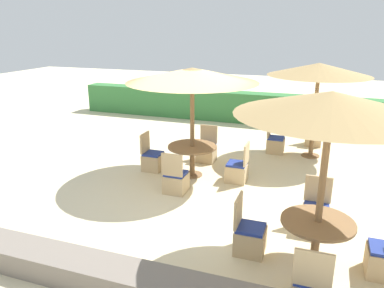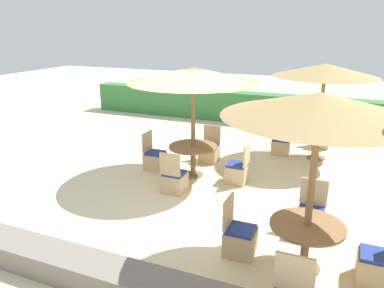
% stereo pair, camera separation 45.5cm
% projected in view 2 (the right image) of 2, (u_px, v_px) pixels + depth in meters
% --- Properties ---
extents(ground_plane, '(40.00, 40.00, 0.00)m').
position_uv_depth(ground_plane, '(181.00, 191.00, 8.09)').
color(ground_plane, beige).
extents(hedge_row, '(13.00, 0.70, 1.09)m').
position_uv_depth(hedge_row, '(254.00, 108.00, 13.62)').
color(hedge_row, '#387A3D').
rests_on(hedge_row, ground_plane).
extents(stone_border, '(10.00, 0.56, 0.36)m').
position_uv_depth(stone_border, '(86.00, 270.00, 5.20)').
color(stone_border, slate).
rests_on(stone_border, ground_plane).
extents(parasol_back_right, '(2.62, 2.62, 2.52)m').
position_uv_depth(parasol_back_right, '(325.00, 71.00, 9.37)').
color(parasol_back_right, olive).
rests_on(parasol_back_right, ground_plane).
extents(round_table_back_right, '(1.10, 1.10, 0.72)m').
position_uv_depth(round_table_back_right, '(318.00, 138.00, 9.91)').
color(round_table_back_right, olive).
rests_on(round_table_back_right, ground_plane).
extents(patio_chair_back_right_north, '(0.46, 0.46, 0.93)m').
position_uv_depth(patio_chair_back_right_north, '(321.00, 139.00, 10.94)').
color(patio_chair_back_right_north, tan).
rests_on(patio_chair_back_right_north, ground_plane).
extents(patio_chair_back_right_west, '(0.46, 0.46, 0.93)m').
position_uv_depth(patio_chair_back_right_west, '(280.00, 145.00, 10.36)').
color(patio_chair_back_right_west, tan).
rests_on(patio_chair_back_right_west, ground_plane).
extents(parasol_front_right, '(2.58, 2.58, 2.62)m').
position_uv_depth(parasol_front_right, '(320.00, 106.00, 4.80)').
color(parasol_front_right, olive).
rests_on(parasol_front_right, ground_plane).
extents(round_table_front_right, '(1.06, 1.06, 0.72)m').
position_uv_depth(round_table_front_right, '(306.00, 234.00, 5.37)').
color(round_table_front_right, olive).
rests_on(round_table_front_right, ground_plane).
extents(patio_chair_front_right_west, '(0.46, 0.46, 0.93)m').
position_uv_depth(patio_chair_front_right_west, '(239.00, 239.00, 5.82)').
color(patio_chair_front_right_west, tan).
rests_on(patio_chair_front_right_west, ground_plane).
extents(patio_chair_front_right_east, '(0.46, 0.46, 0.93)m').
position_uv_depth(patio_chair_front_right_east, '(376.00, 266.00, 5.16)').
color(patio_chair_front_right_east, tan).
rests_on(patio_chair_front_right_east, ground_plane).
extents(patio_chair_front_right_north, '(0.46, 0.46, 0.93)m').
position_uv_depth(patio_chair_front_right_north, '(310.00, 219.00, 6.40)').
color(patio_chair_front_right_north, tan).
rests_on(patio_chair_front_right_north, ground_plane).
extents(parasol_center, '(2.96, 2.96, 2.55)m').
position_uv_depth(parasol_center, '(193.00, 75.00, 8.24)').
color(parasol_center, olive).
rests_on(parasol_center, ground_plane).
extents(round_table_center, '(1.15, 1.15, 0.74)m').
position_uv_depth(round_table_center, '(193.00, 152.00, 8.78)').
color(round_table_center, olive).
rests_on(round_table_center, ground_plane).
extents(patio_chair_center_north, '(0.46, 0.46, 0.93)m').
position_uv_depth(patio_chair_center_north, '(209.00, 152.00, 9.80)').
color(patio_chair_center_north, tan).
rests_on(patio_chair_center_north, ground_plane).
extents(patio_chair_center_east, '(0.46, 0.46, 0.93)m').
position_uv_depth(patio_chair_center_east, '(238.00, 172.00, 8.48)').
color(patio_chair_center_east, tan).
rests_on(patio_chair_center_east, ground_plane).
extents(patio_chair_center_west, '(0.46, 0.46, 0.93)m').
position_uv_depth(patio_chair_center_west, '(154.00, 159.00, 9.28)').
color(patio_chair_center_west, tan).
rests_on(patio_chair_center_west, ground_plane).
extents(patio_chair_center_south, '(0.46, 0.46, 0.93)m').
position_uv_depth(patio_chair_center_south, '(174.00, 180.00, 8.00)').
color(patio_chair_center_south, tan).
rests_on(patio_chair_center_south, ground_plane).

